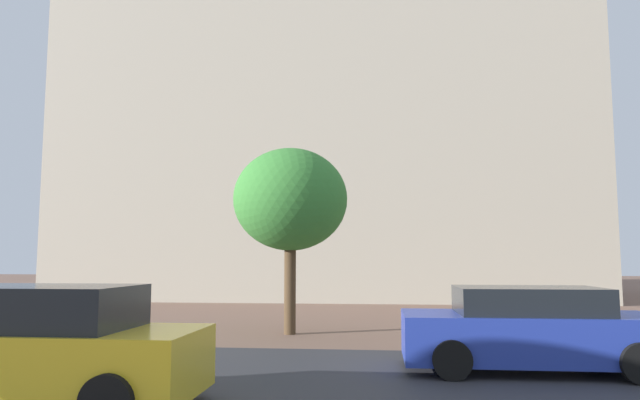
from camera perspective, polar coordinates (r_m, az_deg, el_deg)
ground_plane at (r=10.85m, az=1.54°, el=-16.17°), size 120.00×120.00×0.00m
street_asphalt_strip at (r=9.14m, az=0.63°, el=-18.10°), size 120.00×7.29×0.00m
landmark_building at (r=33.87m, az=1.07°, el=9.22°), size 26.07×15.38×33.28m
car_yellow at (r=8.65m, az=-26.15°, el=-13.16°), size 4.26×1.99×1.58m
car_blue at (r=10.88m, az=20.09°, el=-12.05°), size 4.37×2.04×1.45m
tree_curb_far at (r=15.20m, az=-2.96°, el=-0.01°), size 3.02×3.02×4.87m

